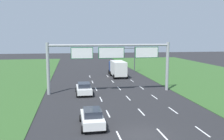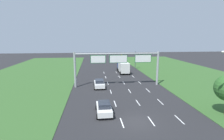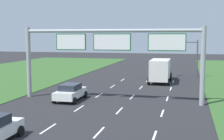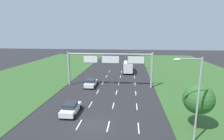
{
  "view_description": "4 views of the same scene",
  "coord_description": "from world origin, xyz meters",
  "px_view_note": "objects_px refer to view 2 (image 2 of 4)",
  "views": [
    {
      "loc": [
        -5.37,
        -18.26,
        7.8
      ],
      "look_at": [
        0.07,
        14.47,
        3.32
      ],
      "focal_mm": 40.0,
      "sensor_mm": 36.0,
      "label": 1
    },
    {
      "loc": [
        -5.04,
        -18.51,
        9.63
      ],
      "look_at": [
        -0.99,
        16.65,
        3.16
      ],
      "focal_mm": 28.0,
      "sensor_mm": 36.0,
      "label": 2
    },
    {
      "loc": [
        7.14,
        -12.51,
        6.07
      ],
      "look_at": [
        0.16,
        15.94,
        2.91
      ],
      "focal_mm": 50.0,
      "sensor_mm": 36.0,
      "label": 3
    },
    {
      "loc": [
        4.14,
        -18.42,
        10.58
      ],
      "look_at": [
        0.47,
        16.24,
        3.3
      ],
      "focal_mm": 28.0,
      "sensor_mm": 36.0,
      "label": 4
    }
  ],
  "objects_px": {
    "car_lead_silver": "(99,83)",
    "box_truck": "(123,67)",
    "sign_gantry": "(119,62)",
    "car_near_red": "(104,108)",
    "traffic_light_mast": "(129,57)"
  },
  "relations": [
    {
      "from": "sign_gantry",
      "to": "traffic_light_mast",
      "type": "height_order",
      "value": "sign_gantry"
    },
    {
      "from": "car_lead_silver",
      "to": "box_truck",
      "type": "bearing_deg",
      "value": 62.21
    },
    {
      "from": "box_truck",
      "to": "sign_gantry",
      "type": "relative_size",
      "value": 0.44
    },
    {
      "from": "car_near_red",
      "to": "box_truck",
      "type": "bearing_deg",
      "value": 74.08
    },
    {
      "from": "car_near_red",
      "to": "sign_gantry",
      "type": "bearing_deg",
      "value": 72.9
    },
    {
      "from": "box_truck",
      "to": "traffic_light_mast",
      "type": "bearing_deg",
      "value": 61.68
    },
    {
      "from": "car_lead_silver",
      "to": "traffic_light_mast",
      "type": "bearing_deg",
      "value": 61.86
    },
    {
      "from": "car_lead_silver",
      "to": "traffic_light_mast",
      "type": "relative_size",
      "value": 0.77
    },
    {
      "from": "car_near_red",
      "to": "traffic_light_mast",
      "type": "height_order",
      "value": "traffic_light_mast"
    },
    {
      "from": "car_near_red",
      "to": "sign_gantry",
      "type": "relative_size",
      "value": 0.24
    },
    {
      "from": "car_lead_silver",
      "to": "sign_gantry",
      "type": "distance_m",
      "value": 5.76
    },
    {
      "from": "car_near_red",
      "to": "sign_gantry",
      "type": "distance_m",
      "value": 14.26
    },
    {
      "from": "car_lead_silver",
      "to": "traffic_light_mast",
      "type": "distance_m",
      "value": 22.25
    },
    {
      "from": "car_near_red",
      "to": "traffic_light_mast",
      "type": "relative_size",
      "value": 0.73
    },
    {
      "from": "car_near_red",
      "to": "box_truck",
      "type": "relative_size",
      "value": 0.54
    }
  ]
}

